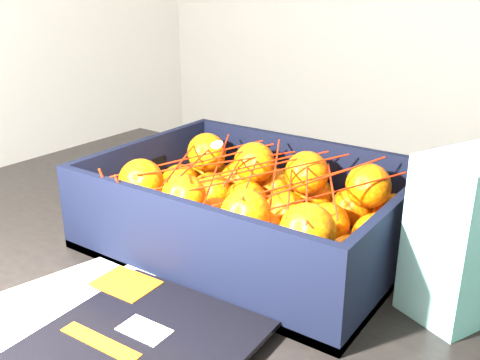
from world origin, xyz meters
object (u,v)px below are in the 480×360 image
Objects in this scene: magazine_stack at (82,346)px; retail_carton at (469,236)px; produce_crate at (252,220)px; table at (228,308)px.

magazine_stack is 1.91× the size of retail_carton.
produce_crate is (0.01, 0.31, 0.03)m from magazine_stack.
retail_carton is at bearing 6.93° from table.
magazine_stack is 0.44m from retail_carton.
retail_carton reaches higher than produce_crate.
table is 0.37m from retail_carton.
magazine_stack is 0.84× the size of produce_crate.
table is at bearing -148.45° from retail_carton.
table is 0.14m from produce_crate.
produce_crate is at bearing 88.60° from magazine_stack.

